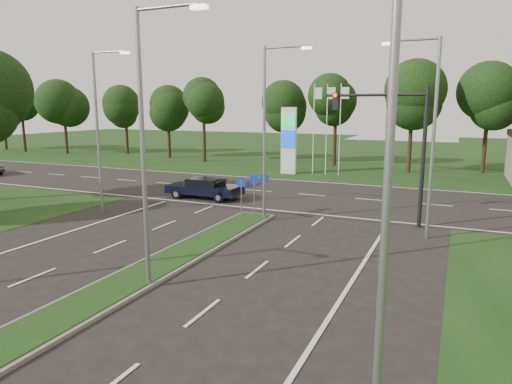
% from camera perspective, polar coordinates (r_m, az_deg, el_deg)
% --- Properties ---
extents(verge_far, '(160.00, 50.00, 0.02)m').
position_cam_1_polar(verge_far, '(61.99, 14.57, 4.67)').
color(verge_far, black).
rests_on(verge_far, ground).
extents(cross_road, '(160.00, 12.00, 0.02)m').
position_cam_1_polar(cross_road, '(32.09, 5.27, -0.26)').
color(cross_road, black).
rests_on(cross_road, ground).
extents(median_kerb, '(2.00, 26.00, 0.12)m').
position_cam_1_polar(median_kerb, '(15.29, -20.32, -12.98)').
color(median_kerb, slate).
rests_on(median_kerb, ground).
extents(streetlight_median_near, '(2.53, 0.22, 9.00)m').
position_cam_1_polar(streetlight_median_near, '(14.96, -13.43, 6.75)').
color(streetlight_median_near, gray).
rests_on(streetlight_median_near, ground).
extents(streetlight_median_far, '(2.53, 0.22, 9.00)m').
position_cam_1_polar(streetlight_median_far, '(23.69, 1.50, 8.33)').
color(streetlight_median_far, gray).
rests_on(streetlight_median_far, ground).
extents(streetlight_left_far, '(2.53, 0.22, 9.00)m').
position_cam_1_polar(streetlight_left_far, '(27.07, -18.94, 8.05)').
color(streetlight_left_far, gray).
rests_on(streetlight_left_far, ground).
extents(streetlight_right_far, '(2.53, 0.22, 9.00)m').
position_cam_1_polar(streetlight_right_far, '(21.93, 20.85, 7.48)').
color(streetlight_right_far, gray).
rests_on(streetlight_right_far, ground).
extents(streetlight_right_near, '(2.53, 0.22, 9.00)m').
position_cam_1_polar(streetlight_right_near, '(8.03, 14.84, 3.63)').
color(streetlight_right_near, gray).
rests_on(streetlight_right_near, ground).
extents(traffic_signal, '(5.10, 0.42, 7.00)m').
position_cam_1_polar(traffic_signal, '(24.08, 17.22, 6.89)').
color(traffic_signal, black).
rests_on(traffic_signal, ground).
extents(median_signs, '(1.16, 1.76, 2.38)m').
position_cam_1_polar(median_signs, '(24.81, -0.32, 0.62)').
color(median_signs, gray).
rests_on(median_signs, ground).
extents(gas_pylon, '(5.80, 1.26, 8.00)m').
position_cam_1_polar(gas_pylon, '(41.41, 4.41, 6.65)').
color(gas_pylon, silver).
rests_on(gas_pylon, ground).
extents(treeline_far, '(6.00, 6.00, 9.90)m').
position_cam_1_polar(treeline_far, '(46.88, 11.95, 11.36)').
color(treeline_far, black).
rests_on(treeline_far, ground).
extents(navy_sedan, '(4.96, 2.14, 1.36)m').
position_cam_1_polar(navy_sedan, '(30.49, -6.43, 0.54)').
color(navy_sedan, black).
rests_on(navy_sedan, ground).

